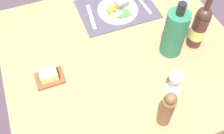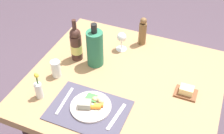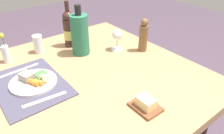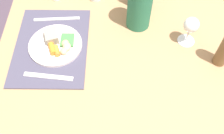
% 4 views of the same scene
% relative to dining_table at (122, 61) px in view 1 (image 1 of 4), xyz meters
% --- Properties ---
extents(ground_plane, '(8.00, 8.00, 0.00)m').
position_rel_dining_table_xyz_m(ground_plane, '(0.00, 0.00, -0.65)').
color(ground_plane, '#4D3D4B').
extents(dining_table, '(1.19, 1.09, 0.73)m').
position_rel_dining_table_xyz_m(dining_table, '(0.00, 0.00, 0.00)').
color(dining_table, '#A77F56').
rests_on(dining_table, ground_plane).
extents(placemat, '(0.44, 0.32, 0.01)m').
position_rel_dining_table_xyz_m(placemat, '(-0.10, -0.31, 0.08)').
color(placemat, '#464256').
rests_on(placemat, dining_table).
extents(dinner_plate, '(0.23, 0.23, 0.05)m').
position_rel_dining_table_xyz_m(dinner_plate, '(-0.09, -0.28, 0.10)').
color(dinner_plate, silver).
rests_on(dinner_plate, placemat).
extents(fork, '(0.03, 0.22, 0.00)m').
position_rel_dining_table_xyz_m(fork, '(-0.25, -0.30, 0.09)').
color(fork, silver).
rests_on(fork, placemat).
extents(knife, '(0.04, 0.20, 0.00)m').
position_rel_dining_table_xyz_m(knife, '(0.07, -0.30, 0.09)').
color(knife, silver).
rests_on(knife, placemat).
extents(cooler_bottle, '(0.11, 0.11, 0.31)m').
position_rel_dining_table_xyz_m(cooler_bottle, '(-0.23, 0.08, 0.21)').
color(cooler_bottle, '#296F50').
rests_on(cooler_bottle, dining_table).
extents(water_tumbler, '(0.06, 0.06, 0.11)m').
position_rel_dining_table_xyz_m(water_tumbler, '(-0.41, -0.13, 0.13)').
color(water_tumbler, silver).
rests_on(water_tumbler, dining_table).
extents(pepper_mill, '(0.05, 0.05, 0.21)m').
position_rel_dining_table_xyz_m(pepper_mill, '(-0.02, 0.41, 0.18)').
color(pepper_mill, brown).
rests_on(pepper_mill, dining_table).
extents(butter_dish, '(0.13, 0.10, 0.06)m').
position_rel_dining_table_xyz_m(butter_dish, '(0.38, 0.03, 0.10)').
color(butter_dish, brown).
rests_on(butter_dish, dining_table).
extents(wine_glass, '(0.08, 0.08, 0.14)m').
position_rel_dining_table_xyz_m(wine_glass, '(-0.13, 0.29, 0.18)').
color(wine_glass, white).
rests_on(wine_glass, dining_table).
extents(wine_bottle, '(0.08, 0.08, 0.30)m').
position_rel_dining_table_xyz_m(wine_bottle, '(-0.37, 0.08, 0.20)').
color(wine_bottle, '#412620').
rests_on(wine_bottle, dining_table).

